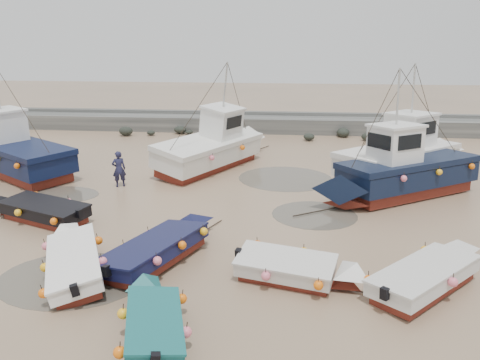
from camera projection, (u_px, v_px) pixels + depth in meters
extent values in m
plane|color=#A38163|center=(195.00, 249.00, 17.65)|extent=(120.00, 120.00, 0.00)
cube|color=slate|center=(245.00, 124.00, 38.34)|extent=(60.00, 2.20, 1.20)
cube|color=slate|center=(246.00, 113.00, 39.27)|extent=(60.00, 0.60, 0.25)
ellipsoid|color=black|center=(309.00, 137.00, 35.15)|extent=(0.84, 0.86, 0.51)
ellipsoid|color=black|center=(343.00, 133.00, 36.34)|extent=(0.98, 1.07, 0.72)
ellipsoid|color=black|center=(431.00, 138.00, 34.82)|extent=(0.78, 0.90, 0.59)
ellipsoid|color=black|center=(180.00, 130.00, 37.42)|extent=(0.99, 0.80, 0.58)
ellipsoid|color=black|center=(403.00, 138.00, 35.24)|extent=(0.54, 0.46, 0.30)
ellipsoid|color=black|center=(369.00, 136.00, 35.66)|extent=(0.61, 0.47, 0.46)
ellipsoid|color=black|center=(189.00, 132.00, 37.20)|extent=(0.61, 0.53, 0.32)
ellipsoid|color=black|center=(385.00, 135.00, 36.13)|extent=(0.67, 0.55, 0.43)
ellipsoid|color=black|center=(126.00, 131.00, 36.71)|extent=(1.09, 0.88, 0.72)
ellipsoid|color=black|center=(151.00, 133.00, 36.88)|extent=(0.65, 0.60, 0.37)
ellipsoid|color=black|center=(367.00, 137.00, 35.10)|extent=(0.88, 0.64, 0.62)
ellipsoid|color=black|center=(230.00, 134.00, 36.26)|extent=(0.64, 0.62, 0.48)
ellipsoid|color=black|center=(344.00, 135.00, 36.25)|extent=(0.55, 0.45, 0.29)
cylinder|color=#524C41|center=(72.00, 278.00, 15.54)|extent=(4.96, 4.96, 0.01)
cylinder|color=#524C41|center=(314.00, 215.00, 20.94)|extent=(3.82, 3.82, 0.01)
cylinder|color=#524C41|center=(60.00, 194.00, 23.55)|extent=(4.00, 4.00, 0.01)
cylinder|color=#524C41|center=(285.00, 178.00, 26.14)|extent=(5.25, 5.25, 0.01)
cube|color=maroon|center=(78.00, 271.00, 15.69)|extent=(2.93, 4.15, 0.30)
cube|color=white|center=(77.00, 261.00, 15.57)|extent=(3.27, 4.51, 0.45)
pyramid|color=white|center=(73.00, 222.00, 17.65)|extent=(1.72, 1.33, 0.90)
cube|color=brown|center=(76.00, 257.00, 15.52)|extent=(2.69, 3.76, 0.10)
cube|color=white|center=(76.00, 255.00, 15.50)|extent=(3.37, 4.62, 0.07)
cube|color=black|center=(79.00, 290.00, 13.54)|extent=(0.28, 0.26, 0.35)
cylinder|color=black|center=(75.00, 235.00, 18.81)|extent=(0.91, 1.82, 0.04)
sphere|color=orange|center=(46.00, 289.00, 13.73)|extent=(0.30, 0.30, 0.30)
sphere|color=orange|center=(107.00, 265.00, 15.09)|extent=(0.30, 0.30, 0.30)
sphere|color=orange|center=(47.00, 263.00, 15.24)|extent=(0.30, 0.30, 0.30)
sphere|color=orange|center=(102.00, 244.00, 16.60)|extent=(0.30, 0.30, 0.30)
sphere|color=orange|center=(48.00, 242.00, 16.75)|extent=(0.30, 0.30, 0.30)
cube|color=maroon|center=(155.00, 259.00, 16.52)|extent=(3.06, 4.23, 0.30)
cube|color=#101336|center=(155.00, 250.00, 16.40)|extent=(3.43, 4.61, 0.45)
pyramid|color=#101336|center=(195.00, 215.00, 18.30)|extent=(1.99, 1.41, 0.90)
cube|color=brown|center=(155.00, 246.00, 16.35)|extent=(2.82, 3.85, 0.10)
cube|color=#101336|center=(154.00, 243.00, 16.33)|extent=(3.54, 4.73, 0.07)
cube|color=black|center=(109.00, 272.00, 14.52)|extent=(0.27, 0.25, 0.35)
cylinder|color=black|center=(209.00, 229.00, 19.40)|extent=(0.86, 1.84, 0.04)
sphere|color=orange|center=(97.00, 260.00, 15.48)|extent=(0.30, 0.30, 0.30)
sphere|color=orange|center=(160.00, 266.00, 15.04)|extent=(0.30, 0.30, 0.30)
sphere|color=orange|center=(125.00, 244.00, 16.59)|extent=(0.30, 0.30, 0.30)
sphere|color=orange|center=(185.00, 250.00, 16.15)|extent=(0.30, 0.30, 0.30)
sphere|color=orange|center=(150.00, 231.00, 17.70)|extent=(0.30, 0.30, 0.30)
sphere|color=orange|center=(206.00, 236.00, 17.26)|extent=(0.30, 0.30, 0.30)
cube|color=maroon|center=(152.00, 339.00, 12.23)|extent=(1.89, 3.00, 0.30)
cube|color=#13595A|center=(151.00, 327.00, 12.11)|extent=(2.15, 3.26, 0.45)
pyramid|color=#13595A|center=(150.00, 277.00, 13.71)|extent=(1.51, 1.07, 0.90)
cube|color=brown|center=(150.00, 322.00, 12.06)|extent=(1.75, 2.72, 0.10)
cube|color=#13595A|center=(150.00, 319.00, 12.04)|extent=(2.22, 3.34, 0.07)
cylinder|color=black|center=(151.00, 290.00, 14.76)|extent=(0.59, 1.93, 0.04)
sphere|color=orange|center=(116.00, 357.00, 10.83)|extent=(0.30, 0.30, 0.30)
sphere|color=orange|center=(183.00, 329.00, 11.85)|extent=(0.30, 0.30, 0.30)
sphere|color=orange|center=(120.00, 318.00, 12.31)|extent=(0.30, 0.30, 0.30)
sphere|color=orange|center=(179.00, 296.00, 13.34)|extent=(0.30, 0.30, 0.30)
cube|color=maroon|center=(424.00, 287.00, 14.72)|extent=(3.64, 3.63, 0.30)
cube|color=silver|center=(425.00, 277.00, 14.60)|extent=(4.01, 3.99, 0.45)
pyramid|color=silver|center=(464.00, 243.00, 15.91)|extent=(1.62, 1.63, 0.90)
cube|color=brown|center=(426.00, 272.00, 14.55)|extent=(3.32, 3.31, 0.10)
cube|color=silver|center=(426.00, 269.00, 14.53)|extent=(4.12, 4.10, 0.07)
cube|color=black|center=(386.00, 295.00, 13.27)|extent=(0.28, 0.28, 0.35)
cylinder|color=black|center=(473.00, 259.00, 16.77)|extent=(1.45, 1.44, 0.04)
sphere|color=orange|center=(370.00, 279.00, 14.27)|extent=(0.30, 0.30, 0.30)
sphere|color=orange|center=(454.00, 285.00, 13.90)|extent=(0.30, 0.30, 0.30)
sphere|color=orange|center=(426.00, 249.00, 16.22)|extent=(0.30, 0.30, 0.30)
cube|color=maroon|center=(46.00, 218.00, 20.23)|extent=(3.89, 2.57, 0.30)
cube|color=black|center=(45.00, 210.00, 20.12)|extent=(4.23, 2.88, 0.45)
pyramid|color=black|center=(7.00, 192.00, 20.98)|extent=(1.23, 1.70, 0.90)
cube|color=brown|center=(44.00, 206.00, 20.07)|extent=(3.53, 2.36, 0.10)
cube|color=black|center=(44.00, 204.00, 20.04)|extent=(4.33, 2.97, 0.07)
cube|color=black|center=(80.00, 214.00, 19.18)|extent=(0.25, 0.27, 0.35)
sphere|color=orange|center=(54.00, 221.00, 18.65)|extent=(0.30, 0.30, 0.30)
sphere|color=orange|center=(69.00, 203.00, 20.62)|extent=(0.30, 0.30, 0.30)
sphere|color=orange|center=(18.00, 212.00, 19.55)|extent=(0.30, 0.30, 0.30)
sphere|color=orange|center=(36.00, 196.00, 21.52)|extent=(0.30, 0.30, 0.30)
cube|color=maroon|center=(286.00, 276.00, 15.42)|extent=(3.12, 1.91, 0.30)
cube|color=silver|center=(286.00, 265.00, 15.30)|extent=(3.38, 2.17, 0.45)
pyramid|color=silver|center=(346.00, 263.00, 14.54)|extent=(1.05, 1.57, 0.90)
cube|color=brown|center=(286.00, 261.00, 15.25)|extent=(2.83, 1.77, 0.10)
cube|color=silver|center=(286.00, 258.00, 15.23)|extent=(3.46, 2.25, 0.07)
cube|color=black|center=(239.00, 253.00, 15.78)|extent=(0.23, 0.26, 0.35)
cylinder|color=black|center=(371.00, 294.00, 14.56)|extent=(1.95, 0.54, 0.04)
sphere|color=orange|center=(258.00, 246.00, 16.43)|extent=(0.30, 0.30, 0.30)
sphere|color=orange|center=(267.00, 272.00, 14.66)|extent=(0.30, 0.30, 0.30)
sphere|color=orange|center=(304.00, 254.00, 15.89)|extent=(0.30, 0.30, 0.30)
sphere|color=orange|center=(319.00, 281.00, 14.12)|extent=(0.30, 0.30, 0.30)
cube|color=maroon|center=(19.00, 170.00, 26.82)|extent=(7.51, 6.07, 0.55)
cube|color=#0B1432|center=(17.00, 157.00, 26.59)|extent=(8.20, 6.72, 0.95)
cube|color=brown|center=(16.00, 148.00, 26.44)|extent=(7.99, 6.53, 0.08)
cube|color=#0B1432|center=(15.00, 146.00, 26.39)|extent=(8.38, 6.87, 0.30)
cube|color=white|center=(3.00, 127.00, 26.75)|extent=(2.75, 2.74, 1.70)
cube|color=white|center=(1.00, 111.00, 26.47)|extent=(2.97, 2.96, 0.12)
sphere|color=pink|center=(17.00, 166.00, 23.46)|extent=(0.30, 0.30, 0.30)
sphere|color=pink|center=(61.00, 152.00, 26.36)|extent=(0.30, 0.30, 0.30)
sphere|color=pink|center=(41.00, 146.00, 27.62)|extent=(0.30, 0.30, 0.30)
sphere|color=pink|center=(23.00, 141.00, 28.88)|extent=(0.30, 0.30, 0.30)
cube|color=maroon|center=(208.00, 164.00, 27.94)|extent=(5.26, 6.97, 0.55)
cube|color=white|center=(207.00, 152.00, 27.71)|extent=(5.84, 7.59, 0.95)
pyramid|color=white|center=(248.00, 129.00, 30.76)|extent=(2.88, 2.49, 1.40)
cube|color=brown|center=(207.00, 144.00, 27.55)|extent=(5.67, 7.40, 0.08)
cube|color=white|center=(207.00, 141.00, 27.51)|extent=(5.96, 7.76, 0.30)
cube|color=white|center=(217.00, 122.00, 27.99)|extent=(2.52, 2.61, 1.70)
cube|color=white|center=(217.00, 107.00, 27.71)|extent=(2.72, 2.82, 0.12)
cube|color=black|center=(227.00, 116.00, 28.70)|extent=(1.32, 0.79, 0.68)
cylinder|color=#B7B7B2|center=(217.00, 84.00, 27.30)|extent=(0.10, 0.10, 2.60)
cylinder|color=black|center=(257.00, 150.00, 32.17)|extent=(1.55, 2.62, 0.05)
sphere|color=pink|center=(155.00, 153.00, 26.10)|extent=(0.30, 0.30, 0.30)
sphere|color=pink|center=(210.00, 155.00, 25.71)|extent=(0.30, 0.30, 0.30)
sphere|color=pink|center=(190.00, 143.00, 28.36)|extent=(0.30, 0.30, 0.30)
sphere|color=pink|center=(240.00, 145.00, 27.97)|extent=(0.30, 0.30, 0.30)
sphere|color=pink|center=(219.00, 135.00, 30.62)|extent=(0.30, 0.30, 0.30)
cube|color=maroon|center=(407.00, 190.00, 23.41)|extent=(6.74, 5.31, 0.55)
cube|color=black|center=(408.00, 176.00, 23.18)|extent=(7.35, 5.89, 0.95)
pyramid|color=black|center=(343.00, 172.00, 21.25)|extent=(2.56, 2.93, 1.40)
cube|color=brown|center=(410.00, 166.00, 23.02)|extent=(7.16, 5.71, 0.08)
cube|color=black|center=(410.00, 163.00, 22.98)|extent=(7.52, 6.01, 0.30)
cube|color=white|center=(397.00, 146.00, 22.28)|extent=(2.64, 2.57, 1.70)
cube|color=white|center=(399.00, 127.00, 22.00)|extent=(2.85, 2.78, 0.12)
cube|color=black|center=(381.00, 142.00, 21.77)|extent=(0.84, 1.32, 0.68)
cylinder|color=#B7B7B2|center=(402.00, 98.00, 21.59)|extent=(0.10, 0.10, 2.60)
cylinder|color=black|center=(321.00, 211.00, 21.28)|extent=(2.58, 1.62, 0.05)
sphere|color=pink|center=(473.00, 169.00, 23.06)|extent=(0.30, 0.30, 0.30)
sphere|color=pink|center=(413.00, 158.00, 24.98)|extent=(0.30, 0.30, 0.30)
sphere|color=pink|center=(440.00, 175.00, 22.11)|extent=(0.30, 0.30, 0.30)
sphere|color=pink|center=(381.00, 163.00, 24.03)|extent=(0.30, 0.30, 0.30)
sphere|color=pink|center=(405.00, 181.00, 21.16)|extent=(0.30, 0.30, 0.30)
sphere|color=pink|center=(346.00, 169.00, 23.08)|extent=(0.30, 0.30, 0.30)
cube|color=maroon|center=(396.00, 176.00, 25.68)|extent=(6.62, 6.10, 0.55)
cube|color=silver|center=(397.00, 163.00, 25.45)|extent=(7.26, 6.74, 0.95)
pyramid|color=silver|center=(443.00, 141.00, 27.42)|extent=(2.98, 3.17, 1.40)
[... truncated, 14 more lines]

